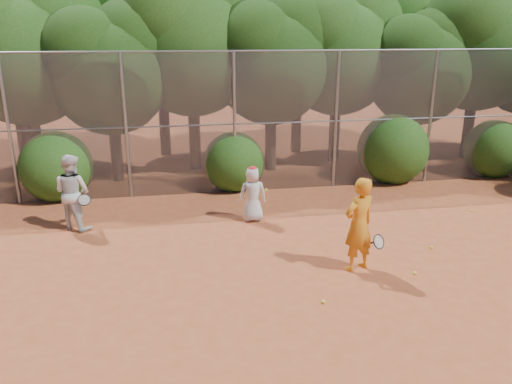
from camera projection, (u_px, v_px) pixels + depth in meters
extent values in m
plane|color=#A24724|center=(332.00, 286.00, 9.29)|extent=(80.00, 80.00, 0.00)
cylinder|color=gray|center=(9.00, 131.00, 13.13)|extent=(0.09, 0.09, 4.00)
cylinder|color=gray|center=(126.00, 128.00, 13.63)|extent=(0.09, 0.09, 4.00)
cylinder|color=gray|center=(235.00, 124.00, 14.12)|extent=(0.09, 0.09, 4.00)
cylinder|color=gray|center=(336.00, 121.00, 14.62)|extent=(0.09, 0.09, 4.00)
cylinder|color=gray|center=(431.00, 118.00, 15.11)|extent=(0.09, 0.09, 4.00)
cylinder|color=gray|center=(270.00, 51.00, 13.67)|extent=(20.00, 0.05, 0.05)
cylinder|color=gray|center=(269.00, 123.00, 14.29)|extent=(20.00, 0.04, 0.04)
cube|color=slate|center=(269.00, 123.00, 14.29)|extent=(20.00, 0.02, 4.00)
cylinder|color=black|center=(36.00, 139.00, 15.70)|extent=(0.38, 0.38, 2.52)
sphere|color=#1D4411|center=(24.00, 58.00, 14.94)|extent=(4.03, 4.03, 4.03)
sphere|color=#1D4411|center=(51.00, 23.00, 15.13)|extent=(3.23, 3.23, 3.23)
cylinder|color=black|center=(116.00, 147.00, 15.51)|extent=(0.36, 0.36, 2.17)
sphere|color=black|center=(110.00, 77.00, 14.85)|extent=(3.47, 3.47, 3.47)
sphere|color=black|center=(132.00, 46.00, 15.02)|extent=(2.78, 2.78, 2.78)
sphere|color=black|center=(85.00, 53.00, 14.29)|extent=(2.60, 2.60, 2.60)
cylinder|color=black|center=(194.00, 130.00, 16.79)|extent=(0.39, 0.39, 2.66)
sphere|color=#1D4411|center=(191.00, 50.00, 15.98)|extent=(4.26, 4.26, 4.26)
sphere|color=#1D4411|center=(216.00, 15.00, 16.19)|extent=(3.40, 3.40, 3.40)
sphere|color=#1D4411|center=(166.00, 21.00, 15.29)|extent=(3.19, 3.19, 3.19)
cylinder|color=black|center=(271.00, 137.00, 16.70)|extent=(0.37, 0.37, 2.27)
sphere|color=black|center=(271.00, 68.00, 16.00)|extent=(3.64, 3.64, 3.64)
sphere|color=black|center=(291.00, 38.00, 16.18)|extent=(2.91, 2.91, 2.91)
sphere|color=black|center=(253.00, 45.00, 15.42)|extent=(2.73, 2.73, 2.73)
cylinder|color=black|center=(335.00, 127.00, 17.83)|extent=(0.38, 0.38, 2.45)
sphere|color=#1D4411|center=(338.00, 58.00, 17.08)|extent=(3.92, 3.92, 3.92)
sphere|color=#1D4411|center=(357.00, 28.00, 17.28)|extent=(3.14, 3.14, 3.14)
sphere|color=#1D4411|center=(322.00, 34.00, 16.45)|extent=(2.94, 2.94, 2.94)
cylinder|color=black|center=(412.00, 135.00, 17.36)|extent=(0.36, 0.36, 2.10)
sphere|color=black|center=(418.00, 75.00, 16.72)|extent=(3.36, 3.36, 3.36)
sphere|color=black|center=(434.00, 48.00, 16.88)|extent=(2.69, 2.69, 2.69)
sphere|color=black|center=(407.00, 54.00, 16.18)|extent=(2.52, 2.52, 2.52)
cylinder|color=black|center=(469.00, 123.00, 18.26)|extent=(0.39, 0.39, 2.59)
sphere|color=#1D4411|center=(478.00, 51.00, 17.47)|extent=(4.14, 4.14, 4.14)
sphere|color=#1D4411|center=(497.00, 20.00, 17.67)|extent=(3.32, 3.32, 3.32)
sphere|color=#1D4411|center=(468.00, 26.00, 16.80)|extent=(3.11, 3.11, 3.11)
cylinder|color=black|center=(21.00, 125.00, 17.68)|extent=(0.39, 0.39, 2.62)
sphere|color=#1D4411|center=(10.00, 50.00, 16.88)|extent=(4.20, 4.20, 4.20)
sphere|color=#1D4411|center=(35.00, 18.00, 17.08)|extent=(3.36, 3.36, 3.36)
cylinder|color=black|center=(164.00, 118.00, 18.66)|extent=(0.40, 0.40, 2.80)
sphere|color=#1D4411|center=(160.00, 41.00, 17.81)|extent=(4.48, 4.48, 4.48)
sphere|color=#1D4411|center=(183.00, 9.00, 18.03)|extent=(3.58, 3.58, 3.58)
sphere|color=#1D4411|center=(135.00, 15.00, 17.09)|extent=(3.36, 3.36, 3.36)
cylinder|color=black|center=(296.00, 119.00, 19.15)|extent=(0.38, 0.38, 2.52)
sphere|color=#1D4411|center=(298.00, 53.00, 18.39)|extent=(4.03, 4.03, 4.03)
sphere|color=#1D4411|center=(317.00, 24.00, 18.58)|extent=(3.23, 3.23, 3.23)
sphere|color=#1D4411|center=(282.00, 30.00, 17.74)|extent=(3.02, 3.02, 3.02)
cylinder|color=black|center=(399.00, 111.00, 20.42)|extent=(0.40, 0.40, 2.73)
sphere|color=#1D4411|center=(405.00, 43.00, 19.59)|extent=(4.37, 4.37, 4.37)
sphere|color=#1D4411|center=(423.00, 14.00, 19.81)|extent=(3.49, 3.49, 3.49)
sphere|color=#1D4411|center=(393.00, 19.00, 18.89)|extent=(3.28, 3.28, 3.28)
sphere|color=#1D4411|center=(56.00, 163.00, 13.89)|extent=(2.00, 2.00, 2.00)
sphere|color=#1D4411|center=(234.00, 159.00, 14.74)|extent=(1.80, 1.80, 1.80)
sphere|color=#1D4411|center=(393.00, 146.00, 15.51)|extent=(2.20, 2.20, 2.20)
sphere|color=#1D4411|center=(494.00, 146.00, 16.13)|extent=(1.90, 1.90, 1.90)
imported|color=orange|center=(359.00, 225.00, 9.67)|extent=(0.81, 0.68, 1.90)
torus|color=black|center=(379.00, 242.00, 9.63)|extent=(0.34, 0.28, 0.28)
cylinder|color=black|center=(370.00, 243.00, 9.80)|extent=(0.16, 0.25, 0.15)
imported|color=silver|center=(253.00, 194.00, 12.28)|extent=(0.69, 0.46, 1.38)
ellipsoid|color=red|center=(253.00, 169.00, 12.08)|extent=(0.22, 0.22, 0.13)
sphere|color=yellow|center=(266.00, 190.00, 12.09)|extent=(0.07, 0.07, 0.07)
imported|color=silver|center=(72.00, 192.00, 11.74)|extent=(1.11, 1.06, 1.82)
torus|color=black|center=(84.00, 200.00, 11.54)|extent=(0.33, 0.25, 0.25)
cylinder|color=black|center=(85.00, 203.00, 11.74)|extent=(0.06, 0.24, 0.20)
sphere|color=yellow|center=(432.00, 247.00, 10.87)|extent=(0.07, 0.07, 0.07)
sphere|color=yellow|center=(357.00, 216.00, 12.67)|extent=(0.07, 0.07, 0.07)
sphere|color=yellow|center=(415.00, 273.00, 9.71)|extent=(0.07, 0.07, 0.07)
sphere|color=yellow|center=(323.00, 302.00, 8.69)|extent=(0.07, 0.07, 0.07)
sphere|color=yellow|center=(472.00, 211.00, 13.07)|extent=(0.07, 0.07, 0.07)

